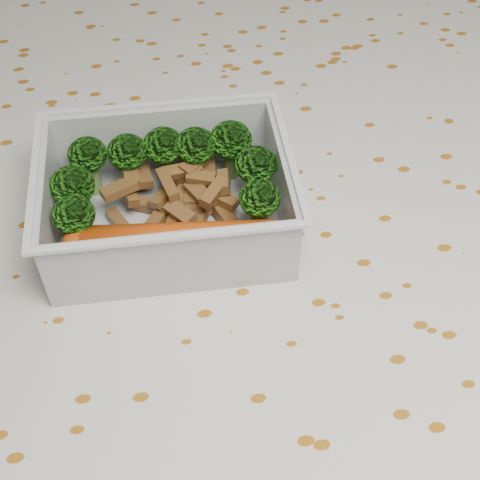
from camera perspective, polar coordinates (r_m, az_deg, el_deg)
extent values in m
cube|color=brown|center=(0.46, 0.29, -4.71)|extent=(1.40, 0.90, 0.04)
cube|color=silver|center=(0.44, 0.30, -2.94)|extent=(1.46, 0.96, 0.01)
cube|color=silver|center=(0.87, -5.51, 17.92)|extent=(1.46, 0.01, 0.18)
cube|color=silver|center=(0.47, -5.96, 1.38)|extent=(0.16, 0.13, 0.00)
cube|color=silver|center=(0.49, -6.67, 8.55)|extent=(0.16, 0.01, 0.05)
cube|color=silver|center=(0.41, -5.72, -1.92)|extent=(0.16, 0.01, 0.05)
cube|color=silver|center=(0.46, 3.51, 4.74)|extent=(0.01, 0.11, 0.05)
cube|color=silver|center=(0.46, -15.92, 2.75)|extent=(0.01, 0.11, 0.05)
cube|color=silver|center=(0.48, -7.00, 11.38)|extent=(0.17, 0.01, 0.00)
cube|color=silver|center=(0.39, -5.98, 0.19)|extent=(0.17, 0.01, 0.00)
cube|color=silver|center=(0.44, 4.22, 7.38)|extent=(0.01, 0.12, 0.00)
cube|color=silver|center=(0.44, -17.19, 5.18)|extent=(0.01, 0.12, 0.00)
cylinder|color=#608C3F|center=(0.49, -12.46, 5.21)|extent=(0.01, 0.01, 0.02)
ellipsoid|color=#237913|center=(0.48, -12.89, 7.14)|extent=(0.03, 0.03, 0.02)
cylinder|color=#608C3F|center=(0.49, -9.27, 5.49)|extent=(0.01, 0.01, 0.02)
ellipsoid|color=#237913|center=(0.47, -9.59, 7.43)|extent=(0.03, 0.03, 0.02)
cylinder|color=#608C3F|center=(0.49, -6.33, 6.07)|extent=(0.01, 0.01, 0.02)
ellipsoid|color=#237913|center=(0.48, -6.56, 8.03)|extent=(0.03, 0.03, 0.02)
cylinder|color=#608C3F|center=(0.49, -3.68, 6.07)|extent=(0.01, 0.01, 0.02)
ellipsoid|color=#237913|center=(0.47, -3.81, 8.04)|extent=(0.03, 0.03, 0.02)
cylinder|color=#608C3F|center=(0.49, -0.77, 6.57)|extent=(0.01, 0.01, 0.02)
ellipsoid|color=#237913|center=(0.48, -0.80, 8.54)|extent=(0.03, 0.03, 0.03)
cylinder|color=#608C3F|center=(0.47, -13.62, 2.58)|extent=(0.01, 0.01, 0.02)
ellipsoid|color=#237913|center=(0.46, -14.11, 4.51)|extent=(0.03, 0.03, 0.03)
cylinder|color=#608C3F|center=(0.47, 1.30, 4.46)|extent=(0.01, 0.01, 0.02)
ellipsoid|color=#237913|center=(0.46, 1.35, 6.44)|extent=(0.03, 0.03, 0.02)
cylinder|color=#608C3F|center=(0.45, -13.51, 0.20)|extent=(0.01, 0.01, 0.02)
ellipsoid|color=#237913|center=(0.44, -14.01, 2.12)|extent=(0.03, 0.03, 0.02)
cylinder|color=#608C3F|center=(0.45, 1.64, 1.58)|extent=(0.01, 0.01, 0.02)
ellipsoid|color=#237913|center=(0.43, 1.71, 3.57)|extent=(0.03, 0.03, 0.02)
cube|color=brown|center=(0.47, -9.52, 4.01)|extent=(0.02, 0.03, 0.01)
cube|color=brown|center=(0.47, -1.54, 2.39)|extent=(0.02, 0.03, 0.01)
cube|color=brown|center=(0.45, -2.30, 4.07)|extent=(0.02, 0.03, 0.01)
cube|color=brown|center=(0.48, -4.95, 4.13)|extent=(0.02, 0.03, 0.01)
cube|color=brown|center=(0.46, -5.65, 1.72)|extent=(0.02, 0.02, 0.01)
cube|color=brown|center=(0.47, -10.20, 1.38)|extent=(0.02, 0.03, 0.01)
cube|color=brown|center=(0.47, -9.32, 5.48)|extent=(0.01, 0.02, 0.01)
cube|color=brown|center=(0.45, -5.15, 2.34)|extent=(0.02, 0.02, 0.01)
cube|color=brown|center=(0.48, -3.22, 3.62)|extent=(0.01, 0.03, 0.01)
cube|color=brown|center=(0.49, -2.66, 5.95)|extent=(0.01, 0.03, 0.01)
cube|color=brown|center=(0.46, -1.39, 4.97)|extent=(0.01, 0.02, 0.01)
cube|color=brown|center=(0.48, -7.99, 3.00)|extent=(0.02, 0.02, 0.01)
cube|color=brown|center=(0.47, -3.35, 5.32)|extent=(0.02, 0.02, 0.01)
cube|color=brown|center=(0.49, -2.24, 5.12)|extent=(0.02, 0.02, 0.01)
cube|color=brown|center=(0.47, -1.86, 3.66)|extent=(0.03, 0.03, 0.01)
cube|color=brown|center=(0.47, -3.17, 3.37)|extent=(0.03, 0.02, 0.01)
cube|color=brown|center=(0.46, -10.29, 4.30)|extent=(0.03, 0.02, 0.01)
cube|color=brown|center=(0.46, -3.40, 3.97)|extent=(0.02, 0.03, 0.01)
cube|color=brown|center=(0.47, -5.58, 2.98)|extent=(0.02, 0.02, 0.01)
cube|color=brown|center=(0.47, -6.60, 3.69)|extent=(0.02, 0.02, 0.01)
cube|color=brown|center=(0.48, -3.56, 5.64)|extent=(0.01, 0.02, 0.01)
cube|color=brown|center=(0.47, -2.81, 2.80)|extent=(0.03, 0.01, 0.01)
cube|color=brown|center=(0.48, -5.52, 5.26)|extent=(0.02, 0.01, 0.01)
cube|color=brown|center=(0.46, -6.19, 4.76)|extent=(0.01, 0.03, 0.01)
cube|color=brown|center=(0.46, -4.71, 1.54)|extent=(0.01, 0.02, 0.01)
cube|color=brown|center=(0.47, -3.95, 6.44)|extent=(0.02, 0.02, 0.01)
cube|color=brown|center=(0.46, -7.09, 1.65)|extent=(0.02, 0.03, 0.01)
cube|color=brown|center=(0.47, -4.83, 5.93)|extent=(0.03, 0.01, 0.01)
cube|color=brown|center=(0.48, -8.30, 5.54)|extent=(0.01, 0.02, 0.01)
cube|color=brown|center=(0.46, -3.44, 1.90)|extent=(0.02, 0.02, 0.01)
cylinder|color=#BB3E0C|center=(0.43, -5.37, -0.08)|extent=(0.13, 0.04, 0.02)
sphere|color=#BB3E0C|center=(0.43, 2.80, 0.19)|extent=(0.02, 0.02, 0.02)
sphere|color=#BB3E0C|center=(0.44, -13.40, -0.35)|extent=(0.02, 0.02, 0.02)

